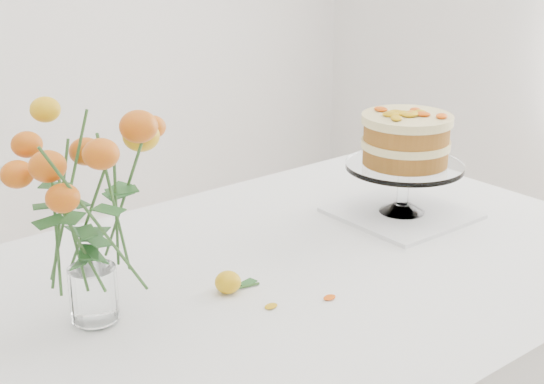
{
  "coord_description": "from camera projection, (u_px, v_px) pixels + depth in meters",
  "views": [
    {
      "loc": [
        -0.84,
        -1.0,
        1.39
      ],
      "look_at": [
        0.0,
        0.05,
        0.9
      ],
      "focal_mm": 50.0,
      "sensor_mm": 36.0,
      "label": 1
    }
  ],
  "objects": [
    {
      "name": "napkin",
      "position": [
        401.0,
        213.0,
        1.71
      ],
      "size": [
        0.27,
        0.27,
        0.01
      ],
      "primitive_type": "cube",
      "rotation": [
        0.0,
        0.0,
        -0.01
      ],
      "color": "white",
      "rests_on": "table"
    },
    {
      "name": "loose_rose_near",
      "position": [
        228.0,
        282.0,
        1.35
      ],
      "size": [
        0.08,
        0.05,
        0.04
      ],
      "rotation": [
        0.0,
        0.0,
        -0.21
      ],
      "color": "gold",
      "rests_on": "table"
    },
    {
      "name": "table",
      "position": [
        287.0,
        306.0,
        1.47
      ],
      "size": [
        1.43,
        0.93,
        0.76
      ],
      "color": "tan",
      "rests_on": "ground"
    },
    {
      "name": "rose_vase",
      "position": [
        84.0,
        191.0,
        1.18
      ],
      "size": [
        0.31,
        0.31,
        0.39
      ],
      "rotation": [
        0.0,
        0.0,
        0.25
      ],
      "color": "white",
      "rests_on": "table"
    },
    {
      "name": "stray_petal_a",
      "position": [
        271.0,
        306.0,
        1.3
      ],
      "size": [
        0.03,
        0.02,
        0.0
      ],
      "primitive_type": "ellipsoid",
      "color": "gold",
      "rests_on": "table"
    },
    {
      "name": "cake_stand",
      "position": [
        406.0,
        145.0,
        1.65
      ],
      "size": [
        0.26,
        0.26,
        0.23
      ],
      "rotation": [
        0.0,
        0.0,
        0.05
      ],
      "color": "white",
      "rests_on": "napkin"
    },
    {
      "name": "stray_petal_b",
      "position": [
        329.0,
        298.0,
        1.33
      ],
      "size": [
        0.03,
        0.02,
        0.0
      ],
      "primitive_type": "ellipsoid",
      "color": "gold",
      "rests_on": "table"
    }
  ]
}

